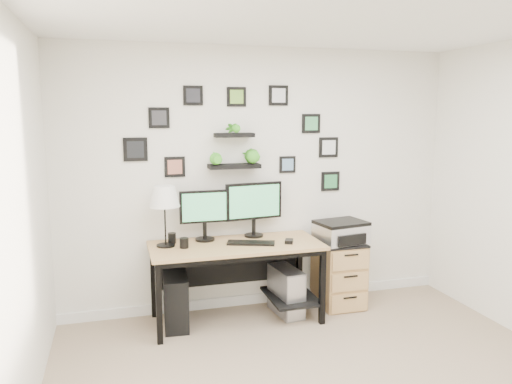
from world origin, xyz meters
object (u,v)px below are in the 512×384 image
object	(u,v)px
table_lamp	(164,198)
file_cabinet	(339,273)
monitor_right	(254,205)
monitor_left	(205,211)
printer	(341,232)
pc_tower_grey	(286,291)
pc_tower_black	(176,300)
desk	(239,255)
mug	(184,243)

from	to	relation	value
table_lamp	file_cabinet	world-z (taller)	table_lamp
monitor_right	file_cabinet	world-z (taller)	monitor_right
monitor_left	file_cabinet	size ratio (longest dim) A/B	0.73
printer	pc_tower_grey	bearing A→B (deg)	-176.07
monitor_left	table_lamp	world-z (taller)	table_lamp
pc_tower_black	pc_tower_grey	distance (m)	1.08
desk	pc_tower_black	bearing A→B (deg)	179.63
file_cabinet	mug	bearing A→B (deg)	-176.51
monitor_left	mug	size ratio (longest dim) A/B	5.25
pc_tower_grey	pc_tower_black	bearing A→B (deg)	178.88
table_lamp	printer	distance (m)	1.79
desk	file_cabinet	world-z (taller)	desk
monitor_left	monitor_right	world-z (taller)	monitor_right
monitor_right	table_lamp	bearing A→B (deg)	-172.10
monitor_left	printer	size ratio (longest dim) A/B	0.92
monitor_left	printer	world-z (taller)	monitor_left
monitor_left	pc_tower_grey	xyz separation A→B (m)	(0.76, -0.18, -0.80)
pc_tower_grey	file_cabinet	size ratio (longest dim) A/B	0.72
monitor_right	file_cabinet	xyz separation A→B (m)	(0.87, -0.13, -0.73)
monitor_right	pc_tower_grey	xyz separation A→B (m)	(0.27, -0.20, -0.84)
desk	file_cabinet	bearing A→B (deg)	3.12
monitor_right	pc_tower_black	world-z (taller)	monitor_right
table_lamp	monitor_left	bearing A→B (deg)	14.86
pc_tower_grey	file_cabinet	xyz separation A→B (m)	(0.60, 0.08, 0.11)
monitor_right	printer	size ratio (longest dim) A/B	1.10
desk	pc_tower_grey	size ratio (longest dim) A/B	3.30
pc_tower_black	mug	bearing A→B (deg)	-22.21
file_cabinet	printer	world-z (taller)	printer
pc_tower_black	printer	world-z (taller)	printer
file_cabinet	monitor_right	bearing A→B (deg)	171.55
desk	monitor_right	xyz separation A→B (m)	(0.20, 0.19, 0.44)
desk	monitor_right	distance (m)	0.52
monitor_left	printer	bearing A→B (deg)	-6.05
table_lamp	file_cabinet	size ratio (longest dim) A/B	0.84
monitor_left	pc_tower_grey	bearing A→B (deg)	-13.58
desk	pc_tower_grey	xyz separation A→B (m)	(0.47, -0.02, -0.40)
desk	pc_tower_grey	world-z (taller)	desk
desk	printer	size ratio (longest dim) A/B	3.04
desk	monitor_right	size ratio (longest dim) A/B	2.76
pc_tower_black	printer	distance (m)	1.75
mug	pc_tower_black	distance (m)	0.56
monitor_left	mug	xyz separation A→B (m)	(-0.23, -0.21, -0.24)
mug	pc_tower_grey	size ratio (longest dim) A/B	0.19
mug	pc_tower_grey	distance (m)	1.14
printer	pc_tower_black	bearing A→B (deg)	-179.32
pc_tower_black	file_cabinet	xyz separation A→B (m)	(1.67, 0.05, 0.09)
pc_tower_black	file_cabinet	bearing A→B (deg)	6.29
desk	pc_tower_black	world-z (taller)	desk
monitor_right	pc_tower_grey	distance (m)	0.91
pc_tower_black	monitor_right	bearing A→B (deg)	17.24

